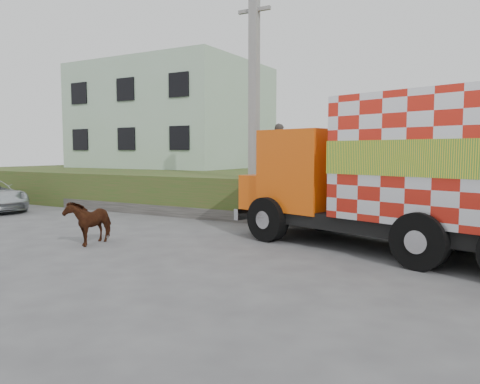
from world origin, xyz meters
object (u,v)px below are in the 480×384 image
Objects in this scene: cow at (90,221)px; pedestrian at (279,151)px; utility_pole at (254,104)px; cargo_truck at (409,174)px.

cow is 0.74× the size of pedestrian.
utility_pole is at bearing 61.27° from cow.
cow is (-1.92, -5.68, -3.48)m from utility_pole.
cargo_truck is at bearing 148.59° from pedestrian.
cargo_truck is 4.64× the size of pedestrian.
utility_pole is 5.72× the size of cow.
utility_pole is 4.23× the size of pedestrian.
utility_pole reaches higher than cargo_truck.
utility_pole is at bearing 22.46° from pedestrian.
pedestrian reaches higher than cow.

